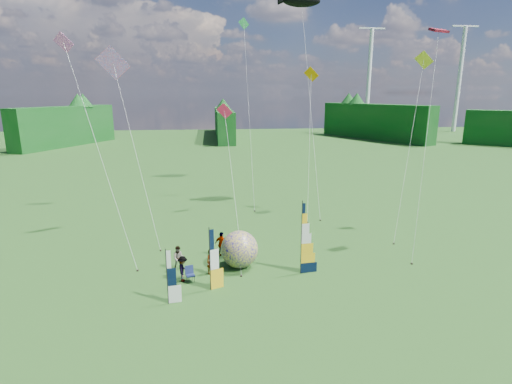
{
  "coord_description": "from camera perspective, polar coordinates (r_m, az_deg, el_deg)",
  "views": [
    {
      "loc": [
        -3.73,
        -19.63,
        11.43
      ],
      "look_at": [
        -1.0,
        4.0,
        5.5
      ],
      "focal_mm": 28.0,
      "sensor_mm": 36.0,
      "label": 1
    }
  ],
  "objects": [
    {
      "name": "ground",
      "position": [
        23.02,
        3.76,
        -15.8
      ],
      "size": [
        220.0,
        220.0,
        0.0
      ],
      "primitive_type": "plane",
      "color": "#376526",
      "rests_on": "ground"
    },
    {
      "name": "small_kite_green",
      "position": [
        42.96,
        -1.02,
        12.11
      ],
      "size": [
        5.43,
        12.37,
        20.04
      ],
      "primitive_type": null,
      "rotation": [
        0.0,
        0.0,
        0.28
      ],
      "color": "green",
      "rests_on": "ground"
    },
    {
      "name": "turbine_right",
      "position": [
        131.08,
        15.8,
        15.05
      ],
      "size": [
        8.0,
        1.2,
        30.0
      ],
      "primitive_type": null,
      "color": "silver",
      "rests_on": "ground"
    },
    {
      "name": "kite_whale",
      "position": [
        41.09,
        7.78,
        13.97
      ],
      "size": [
        10.13,
        15.94,
        23.01
      ],
      "primitive_type": null,
      "rotation": [
        0.0,
        0.0,
        -0.42
      ],
      "color": "black",
      "rests_on": "ground"
    },
    {
      "name": "kite_rainbow_delta",
      "position": [
        32.88,
        -16.99,
        7.53
      ],
      "size": [
        11.89,
        14.27,
        16.14
      ],
      "primitive_type": null,
      "rotation": [
        0.0,
        0.0,
        0.31
      ],
      "color": "#FB3C29",
      "rests_on": "ground"
    },
    {
      "name": "turbine_left",
      "position": [
        136.34,
        27.03,
        14.03
      ],
      "size": [
        8.0,
        1.2,
        30.0
      ],
      "primitive_type": null,
      "color": "silver",
      "rests_on": "ground"
    },
    {
      "name": "small_kite_orange",
      "position": [
        38.75,
        7.67,
        7.69
      ],
      "size": [
        8.02,
        10.93,
        14.52
      ],
      "primitive_type": null,
      "rotation": [
        0.0,
        0.0,
        -0.41
      ],
      "color": "#FF9000",
      "rests_on": "ground"
    },
    {
      "name": "small_kite_red",
      "position": [
        36.01,
        -3.59,
        4.5
      ],
      "size": [
        3.37,
        11.56,
        11.01
      ],
      "primitive_type": null,
      "rotation": [
        0.0,
        0.0,
        0.01
      ],
      "color": "#F01F4E",
      "rests_on": "ground"
    },
    {
      "name": "side_banner_far",
      "position": [
        22.91,
        -12.59,
        -11.85
      ],
      "size": [
        0.94,
        0.23,
        3.15
      ],
      "primitive_type": null,
      "rotation": [
        0.0,
        0.0,
        0.14
      ],
      "color": "white",
      "rests_on": "ground"
    },
    {
      "name": "spectator_b",
      "position": [
        27.17,
        -10.97,
        -9.25
      ],
      "size": [
        0.83,
        0.46,
        1.65
      ],
      "primitive_type": "imported",
      "rotation": [
        0.0,
        0.0,
        0.08
      ],
      "color": "#66594C",
      "rests_on": "ground"
    },
    {
      "name": "bol_inflatable",
      "position": [
        26.98,
        -2.39,
        -8.18
      ],
      "size": [
        3.29,
        3.29,
        2.51
      ],
      "primitive_type": "sphere",
      "rotation": [
        0.0,
        0.0,
        0.4
      ],
      "color": "#14087A",
      "rests_on": "ground"
    },
    {
      "name": "kite_parafoil",
      "position": [
        30.74,
        23.22,
        7.72
      ],
      "size": [
        7.68,
        9.31,
        17.34
      ],
      "primitive_type": null,
      "rotation": [
        0.0,
        0.0,
        0.19
      ],
      "color": "red",
      "rests_on": "ground"
    },
    {
      "name": "spectator_a",
      "position": [
        26.29,
        -6.45,
        -9.87
      ],
      "size": [
        0.72,
        0.62,
        1.67
      ],
      "primitive_type": "imported",
      "rotation": [
        0.0,
        0.0,
        0.44
      ],
      "color": "#66594C",
      "rests_on": "ground"
    },
    {
      "name": "treeline_ring",
      "position": [
        21.32,
        3.93,
        -6.43
      ],
      "size": [
        210.0,
        210.0,
        8.0
      ],
      "primitive_type": null,
      "color": "#194E1E",
      "rests_on": "ground"
    },
    {
      "name": "side_banner_left",
      "position": [
        23.81,
        -6.6,
        -9.69
      ],
      "size": [
        1.02,
        0.48,
        3.81
      ],
      "primitive_type": null,
      "rotation": [
        0.0,
        0.0,
        0.37
      ],
      "color": "yellow",
      "rests_on": "ground"
    },
    {
      "name": "spectator_c",
      "position": [
        25.58,
        -10.41,
        -10.76
      ],
      "size": [
        0.41,
        1.07,
        1.64
      ],
      "primitive_type": "imported",
      "rotation": [
        0.0,
        0.0,
        1.55
      ],
      "color": "#66594C",
      "rests_on": "ground"
    },
    {
      "name": "feather_banner_main",
      "position": [
        25.77,
        6.5,
        -6.69
      ],
      "size": [
        1.29,
        0.23,
        4.73
      ],
      "primitive_type": null,
      "rotation": [
        0.0,
        0.0,
        0.1
      ],
      "color": "black",
      "rests_on": "ground"
    },
    {
      "name": "small_kite_yellow",
      "position": [
        34.76,
        21.16,
        6.9
      ],
      "size": [
        9.64,
        10.48,
        15.4
      ],
      "primitive_type": null,
      "rotation": [
        0.0,
        0.0,
        -0.42
      ],
      "color": "yellow",
      "rests_on": "ground"
    },
    {
      "name": "small_kite_pink",
      "position": [
        28.99,
        -21.53,
        6.24
      ],
      "size": [
        8.36,
        8.95,
        16.01
      ],
      "primitive_type": null,
      "rotation": [
        0.0,
        0.0,
        -0.15
      ],
      "color": "#FF69CB",
      "rests_on": "ground"
    },
    {
      "name": "spectator_d",
      "position": [
        28.76,
        -4.91,
        -7.48
      ],
      "size": [
        1.16,
        0.95,
        1.86
      ],
      "primitive_type": "imported",
      "rotation": [
        0.0,
        0.0,
        2.58
      ],
      "color": "#66594C",
      "rests_on": "ground"
    },
    {
      "name": "camp_chair",
      "position": [
        25.59,
        -9.38,
        -11.51
      ],
      "size": [
        0.71,
        0.71,
        0.99
      ],
      "primitive_type": null,
      "rotation": [
        0.0,
        0.0,
        0.29
      ],
      "color": "#152149",
      "rests_on": "ground"
    }
  ]
}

